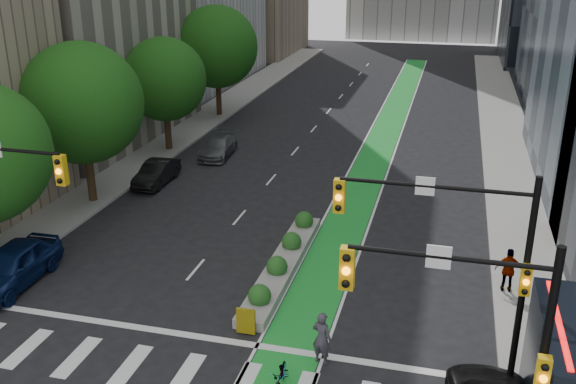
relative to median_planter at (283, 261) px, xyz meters
The scene contains 17 objects.
ground 7.15m from the median_planter, 99.68° to the right, with size 160.00×160.00×0.00m, color black.
sidewalk_left 22.18m from the median_planter, 125.89° to the left, with size 3.60×90.00×0.15m, color gray.
sidewalk_right 20.86m from the median_planter, 59.45° to the left, with size 3.60×90.00×0.15m, color gray.
bike_lane_paint 23.04m from the median_planter, 85.52° to the left, with size 2.20×70.00×0.01m, color green.
tree_mid 14.16m from the median_planter, 157.87° to the left, with size 6.40×6.40×8.78m.
tree_midfar 19.84m from the median_planter, 129.19° to the left, with size 5.60×5.60×7.76m.
tree_far 28.29m from the median_planter, 116.05° to the left, with size 6.60×6.60×9.00m.
signal_right 10.89m from the median_planter, 41.32° to the right, with size 5.82×0.51×7.20m.
signal_far_right 14.22m from the median_planter, 54.91° to the right, with size 4.82×0.51×7.20m.
median_planter is the anchor object (origin of this frame).
bicycle 8.16m from the median_planter, 75.54° to the right, with size 0.60×1.73×0.91m, color gray.
cyclist 6.93m from the median_planter, 64.24° to the right, with size 0.71×0.46×1.94m, color #38353F.
parked_car_left_near 11.31m from the median_planter, 158.63° to the right, with size 2.03×5.06×1.72m, color #0B1A44.
parked_car_left_mid 13.24m from the median_planter, 139.62° to the left, with size 1.44×4.13×1.36m, color black.
parked_car_left_far 16.86m from the median_planter, 120.01° to the left, with size 1.83×4.51×1.31m, color #4F5153.
pedestrian_near 10.80m from the median_planter, 20.29° to the right, with size 0.95×0.74×1.94m, color gray.
pedestrian_far 9.35m from the median_planter, ahead, with size 1.09×0.45×1.86m, color gray.
Camera 1 is at (7.70, -17.14, 13.19)m, focal length 40.00 mm.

